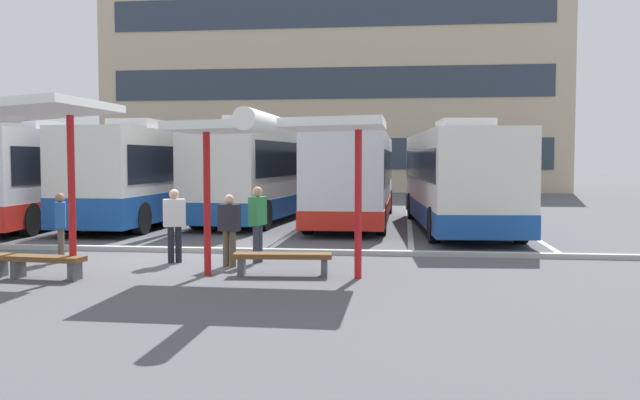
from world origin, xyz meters
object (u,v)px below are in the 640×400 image
waiting_passenger_3 (61,223)px  bench_2 (283,259)px  coach_bus_2 (263,173)px  waiting_passenger_2 (258,219)px  coach_bus_4 (458,179)px  waiting_shelter_1 (279,129)px  waiting_passenger_0 (174,220)px  coach_bus_1 (156,176)px  coach_bus_3 (354,177)px  coach_bus_0 (49,177)px  waiting_passenger_1 (229,226)px  bench_1 (46,262)px

waiting_passenger_3 → bench_2: bearing=-13.1°
coach_bus_2 → waiting_passenger_2: size_ratio=6.40×
coach_bus_4 → waiting_shelter_1: (-4.11, -9.89, 1.25)m
waiting_passenger_2 → waiting_passenger_0: bearing=-171.6°
bench_2 → waiting_passenger_2: size_ratio=1.16×
coach_bus_1 → coach_bus_3: bearing=7.0°
coach_bus_0 → coach_bus_1: (3.50, 1.08, 0.00)m
coach_bus_4 → waiting_shelter_1: bearing=-112.6°
waiting_passenger_0 → coach_bus_2: bearing=91.1°
waiting_passenger_1 → coach_bus_3: bearing=79.7°
coach_bus_1 → coach_bus_4: (10.71, -1.23, -0.03)m
coach_bus_0 → waiting_passenger_2: 12.25m
bench_1 → waiting_passenger_3: bearing=110.8°
waiting_shelter_1 → bench_2: bearing=90.0°
waiting_shelter_1 → waiting_passenger_0: 3.75m
waiting_shelter_1 → waiting_passenger_1: (-1.34, 1.37, -2.00)m
coach_bus_4 → waiting_passenger_0: 10.63m
coach_bus_0 → waiting_passenger_0: 11.14m
coach_bus_1 → waiting_passenger_1: bearing=-61.7°
coach_bus_1 → bench_1: (2.12, -11.67, -1.33)m
coach_bus_1 → coach_bus_4: coach_bus_1 is taller
waiting_shelter_1 → waiting_passenger_2: waiting_shelter_1 is taller
coach_bus_3 → bench_1: (-5.06, -12.56, -1.31)m
coach_bus_1 → bench_1: coach_bus_1 is taller
coach_bus_1 → waiting_shelter_1: coach_bus_1 is taller
bench_2 → waiting_passenger_1: waiting_passenger_1 is taller
coach_bus_2 → waiting_passenger_0: (0.20, -10.77, -0.84)m
bench_1 → waiting_shelter_1: bearing=7.1°
coach_bus_3 → waiting_passenger_0: size_ratio=6.97×
coach_bus_3 → waiting_passenger_3: 11.96m
coach_bus_2 → bench_2: bearing=-76.6°
coach_bus_4 → coach_bus_0: bearing=179.4°
bench_1 → bench_2: 4.57m
coach_bus_2 → waiting_passenger_0: 10.80m
waiting_passenger_1 → waiting_passenger_2: (0.48, 0.65, 0.10)m
waiting_passenger_3 → coach_bus_2: bearing=77.5°
coach_bus_4 → waiting_passenger_1: (-5.46, -8.52, -0.75)m
coach_bus_3 → waiting_passenger_3: (-5.88, -10.39, -0.76)m
coach_bus_2 → waiting_passenger_0: bearing=-88.9°
coach_bus_4 → bench_1: 13.59m
waiting_passenger_3 → coach_bus_1: bearing=97.8°
coach_bus_3 → coach_bus_4: 4.12m
coach_bus_4 → waiting_passenger_2: coach_bus_4 is taller
coach_bus_2 → bench_2: coach_bus_2 is taller
waiting_passenger_1 → waiting_passenger_2: waiting_passenger_2 is taller
bench_2 → waiting_passenger_0: waiting_passenger_0 is taller
bench_2 → waiting_passenger_1: (-1.34, 0.99, 0.54)m
coach_bus_2 → waiting_passenger_1: size_ratio=7.00×
waiting_passenger_0 → waiting_passenger_2: bearing=8.4°
coach_bus_4 → waiting_passenger_3: 12.56m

